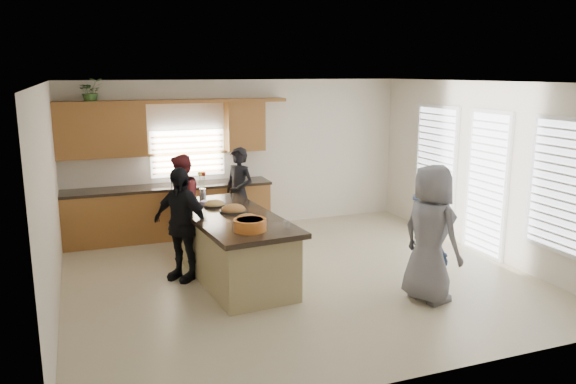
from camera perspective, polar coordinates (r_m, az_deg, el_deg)
name	(u,v)px	position (r m, az deg, el deg)	size (l,w,h in m)	color
floor	(298,276)	(8.33, 0.98, -8.57)	(6.50, 6.50, 0.00)	#C0B18F
room_shell	(298,148)	(7.86, 1.03, 4.51)	(6.52, 6.02, 2.81)	silver
back_cabinetry	(166,188)	(10.27, -12.33, 0.45)	(4.08, 0.66, 2.46)	olive
right_wall_glazing	(489,174)	(9.50, 19.71, 1.71)	(0.06, 4.00, 2.25)	white
island	(232,248)	(8.17, -5.67, -5.67)	(1.38, 2.79, 0.95)	tan
platter_front	(247,220)	(7.61, -4.14, -2.86)	(0.39, 0.39, 0.16)	black
platter_mid	(233,210)	(8.19, -5.57, -1.82)	(0.40, 0.40, 0.16)	black
platter_back	(214,204)	(8.56, -7.49, -1.26)	(0.33, 0.33, 0.13)	black
salad_bowl	(250,224)	(7.19, -3.89, -3.29)	(0.43, 0.43, 0.15)	orange
clear_cup	(287,224)	(7.31, -0.13, -3.30)	(0.09, 0.09, 0.10)	white
plate_stack	(207,203)	(8.70, -8.27, -1.07)	(0.19, 0.19, 0.05)	#BB99DF
flower_vase	(202,184)	(9.09, -8.70, 0.83)	(0.14, 0.14, 0.42)	silver
potted_plant	(91,91)	(10.07, -19.40, 9.61)	(0.39, 0.34, 0.44)	#3D6A2A
woman_left_back	(239,193)	(10.05, -5.00, -0.11)	(0.60, 0.39, 1.64)	black
woman_left_mid	(181,201)	(9.69, -10.77, -0.90)	(0.77, 0.60, 1.59)	maroon
woman_left_front	(181,224)	(8.13, -10.85, -3.21)	(0.96, 0.40, 1.64)	black
woman_right_back	(430,236)	(7.97, 14.19, -4.36)	(0.94, 0.54, 1.46)	navy
woman_right_front	(431,234)	(7.45, 14.29, -4.14)	(0.88, 0.57, 1.81)	slate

